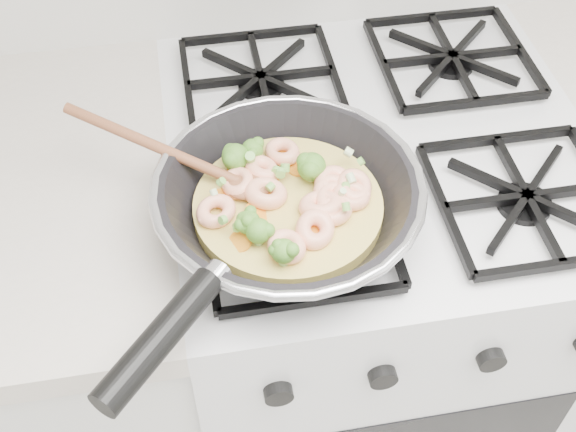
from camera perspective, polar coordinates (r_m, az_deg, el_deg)
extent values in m
cube|color=white|center=(1.39, 5.53, -7.96)|extent=(0.60, 0.60, 0.90)
cube|color=black|center=(1.04, 7.38, 6.20)|extent=(0.56, 0.56, 0.02)
torus|color=silver|center=(0.86, 0.00, 2.33)|extent=(0.33, 0.33, 0.01)
cylinder|color=black|center=(0.75, -9.99, -9.40)|extent=(0.14, 0.15, 0.03)
cylinder|color=#D3BE5B|center=(0.89, 0.00, 0.68)|extent=(0.23, 0.23, 0.02)
ellipsoid|color=brown|center=(0.89, -3.02, 2.37)|extent=(0.07, 0.07, 0.02)
cylinder|color=brown|center=(0.92, -10.53, 5.48)|extent=(0.21, 0.13, 0.06)
torus|color=#FFBA96|center=(0.86, 3.53, 0.38)|extent=(0.06, 0.06, 0.02)
torus|color=#FFBA96|center=(0.89, -3.93, 2.58)|extent=(0.06, 0.05, 0.03)
torus|color=#FFBA96|center=(0.88, 4.92, 1.55)|extent=(0.05, 0.05, 0.02)
torus|color=#FFBA96|center=(0.82, -0.11, -2.38)|extent=(0.07, 0.07, 0.02)
torus|color=#FFBA96|center=(0.91, -2.04, 3.60)|extent=(0.07, 0.07, 0.03)
torus|color=#FFBA96|center=(0.88, -1.73, 1.76)|extent=(0.06, 0.06, 0.02)
torus|color=#FFBA96|center=(0.89, 5.12, 2.21)|extent=(0.07, 0.07, 0.03)
torus|color=#FFBA96|center=(0.93, -0.45, 5.02)|extent=(0.07, 0.07, 0.02)
torus|color=#FFBA96|center=(0.89, 3.49, 2.68)|extent=(0.07, 0.07, 0.03)
torus|color=#FFBA96|center=(0.87, 2.61, 0.77)|extent=(0.06, 0.06, 0.03)
torus|color=#FFBA96|center=(0.87, 3.65, 1.41)|extent=(0.07, 0.07, 0.02)
torus|color=#FFBA96|center=(0.88, 3.32, 2.05)|extent=(0.07, 0.07, 0.03)
torus|color=#FFBA96|center=(0.86, -5.62, 0.38)|extent=(0.07, 0.07, 0.02)
torus|color=#FFBA96|center=(0.84, 2.12, -1.05)|extent=(0.08, 0.07, 0.03)
ellipsoid|color=#558F2F|center=(0.92, -2.79, 5.18)|extent=(0.04, 0.04, 0.03)
ellipsoid|color=#558F2F|center=(0.91, -4.11, 4.59)|extent=(0.04, 0.04, 0.03)
ellipsoid|color=#558F2F|center=(0.84, -3.11, -0.50)|extent=(0.04, 0.04, 0.03)
ellipsoid|color=#558F2F|center=(0.83, -2.31, -1.16)|extent=(0.04, 0.04, 0.03)
ellipsoid|color=#558F2F|center=(0.89, 1.85, 3.86)|extent=(0.05, 0.05, 0.04)
ellipsoid|color=#558F2F|center=(0.81, -0.34, -2.75)|extent=(0.04, 0.04, 0.03)
cylinder|color=orange|center=(0.94, -0.13, 5.10)|extent=(0.04, 0.04, 0.01)
cylinder|color=orange|center=(0.86, 2.06, -0.69)|extent=(0.04, 0.04, 0.01)
cylinder|color=orange|center=(0.84, -3.75, -1.98)|extent=(0.03, 0.03, 0.01)
cylinder|color=orange|center=(0.92, 0.86, 3.78)|extent=(0.03, 0.03, 0.00)
cylinder|color=orange|center=(0.87, -2.33, 0.26)|extent=(0.05, 0.05, 0.01)
cylinder|color=orange|center=(0.89, -1.97, 1.74)|extent=(0.04, 0.04, 0.01)
cylinder|color=orange|center=(0.89, -5.14, 1.32)|extent=(0.03, 0.03, 0.01)
cylinder|color=orange|center=(0.91, -1.12, 3.20)|extent=(0.04, 0.04, 0.01)
cylinder|color=orange|center=(0.92, -4.05, 3.52)|extent=(0.04, 0.04, 0.01)
cylinder|color=orange|center=(0.90, 5.20, 2.43)|extent=(0.04, 0.04, 0.01)
cylinder|color=#BCD898|center=(0.86, 4.22, 1.83)|extent=(0.01, 0.01, 0.01)
cylinder|color=#BCD898|center=(0.87, -5.79, 1.82)|extent=(0.01, 0.01, 0.01)
cylinder|color=#74B749|center=(0.83, -4.00, -0.89)|extent=(0.01, 0.01, 0.01)
cylinder|color=#74B749|center=(0.89, -0.57, 3.36)|extent=(0.01, 0.01, 0.01)
cylinder|color=#74B749|center=(0.87, -5.21, 2.67)|extent=(0.01, 0.01, 0.01)
cylinder|color=#74B749|center=(0.87, -1.39, 2.29)|extent=(0.01, 0.01, 0.01)
cylinder|color=#BCD898|center=(0.91, 4.72, 4.97)|extent=(0.01, 0.01, 0.01)
cylinder|color=#74B749|center=(0.90, -2.95, 4.56)|extent=(0.01, 0.01, 0.01)
cylinder|color=#74B749|center=(0.90, 5.69, 4.25)|extent=(0.01, 0.01, 0.01)
cylinder|color=#74B749|center=(0.90, -0.22, 3.78)|extent=(0.01, 0.01, 0.01)
cylinder|color=#BCD898|center=(0.88, 4.92, 2.91)|extent=(0.01, 0.01, 0.01)
cylinder|color=#74B749|center=(0.84, -5.09, -0.30)|extent=(0.01, 0.01, 0.01)
cylinder|color=#74B749|center=(0.90, 2.06, 4.08)|extent=(0.01, 0.01, 0.01)
cylinder|color=#74B749|center=(0.89, -0.91, 3.51)|extent=(0.01, 0.01, 0.01)
cylinder|color=#74B749|center=(0.88, 4.40, 2.35)|extent=(0.01, 0.01, 0.01)
cylinder|color=#74B749|center=(0.84, 4.54, 0.74)|extent=(0.01, 0.01, 0.01)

